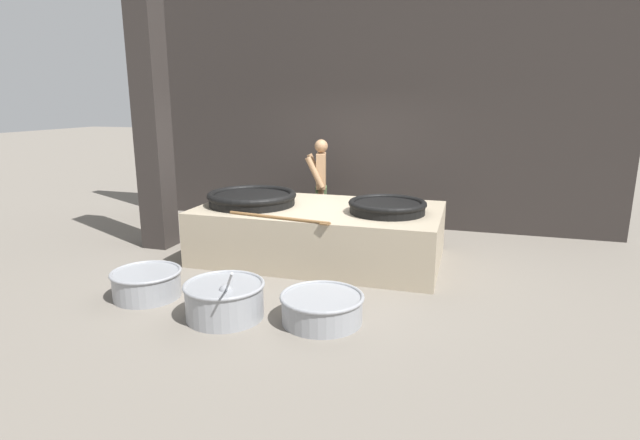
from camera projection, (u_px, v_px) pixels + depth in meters
The scene contains 11 objects.
ground_plane at pixel (320, 258), 7.45m from camera, with size 60.00×60.00×0.00m, color slate.
back_wall at pixel (358, 110), 9.16m from camera, with size 9.25×0.24×4.22m, color #2D2826.
support_pillar at pixel (151, 113), 7.59m from camera, with size 0.42×0.42×4.22m, color #2D2826.
hearth_platform at pixel (320, 233), 7.36m from camera, with size 3.48×1.96×0.78m.
giant_wok_near at pixel (252, 198), 7.40m from camera, with size 1.32×1.32×0.20m.
giant_wok_far at pixel (387, 206), 6.87m from camera, with size 1.08×1.08×0.18m.
stirring_paddle at pixel (282, 218), 6.51m from camera, with size 1.48×0.29×0.04m.
cook at pixel (321, 183), 8.70m from camera, with size 0.47×0.65×1.64m.
prep_bowl_vegetables at pixel (225, 298), 5.37m from camera, with size 0.88×1.02×0.75m.
prep_bowl_meat at pixel (322, 307), 5.28m from camera, with size 0.90×0.90×0.31m.
prep_bowl_extra at pixel (147, 282), 5.94m from camera, with size 0.83×0.83×0.33m.
Camera 1 is at (2.06, -6.80, 2.30)m, focal length 28.00 mm.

